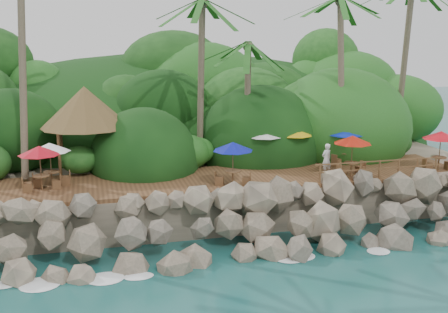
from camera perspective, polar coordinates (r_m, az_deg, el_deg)
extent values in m
plane|color=#19514F|center=(23.44, 3.68, -11.29)|extent=(140.00, 140.00, 0.00)
cube|color=gray|center=(37.92, -3.72, -0.27)|extent=(32.00, 25.20, 2.10)
ellipsoid|color=#143811|center=(45.37, -5.45, 0.49)|extent=(44.80, 28.00, 15.40)
cube|color=brown|center=(28.16, 0.00, -2.38)|extent=(26.00, 5.00, 0.20)
ellipsoid|color=white|center=(22.84, -19.17, -12.59)|extent=(1.20, 0.80, 0.06)
ellipsoid|color=white|center=(22.73, -11.46, -12.24)|extent=(1.20, 0.80, 0.06)
ellipsoid|color=white|center=(23.02, -3.83, -11.67)|extent=(1.20, 0.80, 0.06)
ellipsoid|color=white|center=(23.69, 3.46, -10.94)|extent=(1.20, 0.80, 0.06)
ellipsoid|color=white|center=(24.70, 10.21, -10.11)|extent=(1.20, 0.80, 0.06)
ellipsoid|color=white|center=(26.03, 16.32, -9.23)|extent=(1.20, 0.80, 0.06)
ellipsoid|color=white|center=(27.61, 21.75, -8.35)|extent=(1.20, 0.80, 0.06)
cylinder|color=brown|center=(29.41, -20.59, 10.80)|extent=(0.90, 2.77, 13.17)
cylinder|color=brown|center=(30.63, -2.46, 7.68)|extent=(0.66, 0.81, 9.13)
ellipsoid|color=#23601E|center=(30.58, -2.54, 16.22)|extent=(6.00, 6.00, 2.40)
cylinder|color=brown|center=(31.26, 2.50, 5.66)|extent=(0.41, 0.51, 6.82)
ellipsoid|color=#23601E|center=(31.03, 2.57, 11.91)|extent=(6.00, 6.00, 2.40)
cylinder|color=brown|center=(32.09, 12.30, 7.91)|extent=(0.67, 2.12, 9.33)
cylinder|color=brown|center=(35.10, 18.47, 8.65)|extent=(0.41, 0.95, 10.30)
cylinder|color=brown|center=(28.86, -17.03, 0.08)|extent=(0.16, 0.16, 2.40)
cylinder|color=brown|center=(28.84, -11.47, 0.38)|extent=(0.16, 0.16, 2.40)
cylinder|color=brown|center=(31.60, -16.82, 1.15)|extent=(0.16, 0.16, 2.40)
cylinder|color=brown|center=(31.59, -11.74, 1.42)|extent=(0.16, 0.16, 2.40)
cone|color=brown|center=(29.82, -14.51, 5.11)|extent=(4.76, 4.76, 2.20)
cylinder|color=brown|center=(28.87, -9.35, -1.25)|extent=(0.08, 0.08, 0.70)
cylinder|color=brown|center=(28.79, -9.38, -0.55)|extent=(0.80, 0.80, 0.05)
cylinder|color=brown|center=(28.72, -9.40, 0.09)|extent=(0.05, 0.05, 2.09)
cone|color=red|center=(28.54, -9.47, 1.87)|extent=(2.00, 2.00, 0.43)
cube|color=brown|center=(29.01, -10.64, -1.50)|extent=(0.48, 0.48, 0.44)
cube|color=brown|center=(28.81, -8.03, -1.51)|extent=(0.48, 0.48, 0.44)
cylinder|color=brown|center=(31.50, 12.59, -0.23)|extent=(0.08, 0.08, 0.70)
cylinder|color=brown|center=(31.42, 12.62, 0.42)|extent=(0.80, 0.80, 0.05)
cylinder|color=brown|center=(31.35, 12.65, 1.01)|extent=(0.05, 0.05, 2.09)
cone|color=#0C22A6|center=(31.19, 12.73, 2.64)|extent=(2.00, 2.00, 0.43)
cube|color=brown|center=(31.02, 11.81, -0.64)|extent=(0.53, 0.53, 0.44)
cube|color=brown|center=(32.04, 13.32, -0.29)|extent=(0.53, 0.53, 0.44)
cylinder|color=brown|center=(27.69, -17.77, -2.29)|extent=(0.08, 0.08, 0.70)
cylinder|color=brown|center=(27.60, -17.82, -1.57)|extent=(0.80, 0.80, 0.05)
cylinder|color=brown|center=(27.52, -17.87, -0.90)|extent=(0.05, 0.05, 2.09)
cone|color=white|center=(27.34, -17.99, 0.94)|extent=(2.00, 2.00, 0.43)
cube|color=brown|center=(27.74, -19.13, -2.65)|extent=(0.42, 0.42, 0.44)
cube|color=brown|center=(27.72, -16.38, -2.47)|extent=(0.42, 0.42, 0.44)
cylinder|color=brown|center=(30.89, 7.43, -0.27)|extent=(0.08, 0.08, 0.70)
cylinder|color=brown|center=(30.82, 7.45, 0.38)|extent=(0.80, 0.80, 0.05)
cylinder|color=brown|center=(30.75, 7.47, 0.99)|extent=(0.05, 0.05, 2.09)
cone|color=gold|center=(30.58, 7.52, 2.64)|extent=(2.00, 2.00, 0.43)
cube|color=brown|center=(30.51, 6.48, -0.67)|extent=(0.51, 0.51, 0.44)
cube|color=brown|center=(31.35, 8.35, -0.36)|extent=(0.51, 0.51, 0.44)
cylinder|color=brown|center=(26.56, 0.94, -2.30)|extent=(0.08, 0.08, 0.70)
cylinder|color=brown|center=(26.47, 0.94, -1.55)|extent=(0.80, 0.80, 0.05)
cylinder|color=brown|center=(26.39, 0.95, -0.85)|extent=(0.05, 0.05, 2.09)
cone|color=#0B1395|center=(26.19, 0.95, 1.08)|extent=(2.00, 2.00, 0.43)
cube|color=brown|center=(26.64, -0.49, -2.55)|extent=(0.51, 0.51, 0.44)
cube|color=brown|center=(26.55, 2.37, -2.61)|extent=(0.51, 0.51, 0.44)
cylinder|color=brown|center=(29.04, 13.30, -1.34)|extent=(0.08, 0.08, 0.70)
cylinder|color=brown|center=(28.96, 13.34, -0.65)|extent=(0.80, 0.80, 0.05)
cylinder|color=brown|center=(28.89, 13.37, -0.01)|extent=(0.05, 0.05, 2.09)
cone|color=#B71A0B|center=(28.71, 13.46, 1.75)|extent=(2.00, 2.00, 0.43)
cube|color=brown|center=(28.62, 12.34, -1.78)|extent=(0.50, 0.50, 0.44)
cube|color=brown|center=(29.53, 14.21, -1.43)|extent=(0.50, 0.50, 0.44)
cylinder|color=brown|center=(30.29, 4.26, -0.46)|extent=(0.08, 0.08, 0.70)
cylinder|color=brown|center=(30.21, 4.27, 0.20)|extent=(0.80, 0.80, 0.05)
cylinder|color=brown|center=(30.14, 4.28, 0.82)|extent=(0.05, 0.05, 2.09)
cone|color=white|center=(29.97, 4.31, 2.51)|extent=(2.00, 2.00, 0.43)
cube|color=brown|center=(30.00, 3.15, -0.83)|extent=(0.47, 0.47, 0.44)
cube|color=brown|center=(30.64, 5.34, -0.59)|extent=(0.47, 0.47, 0.44)
cylinder|color=brown|center=(27.09, -18.73, -2.68)|extent=(0.08, 0.08, 0.70)
cylinder|color=brown|center=(27.00, -18.79, -1.95)|extent=(0.80, 0.80, 0.05)
cylinder|color=brown|center=(26.92, -18.84, -1.26)|extent=(0.05, 0.05, 2.09)
cone|color=red|center=(26.73, -18.97, 0.62)|extent=(2.00, 2.00, 0.43)
cube|color=brown|center=(27.09, -20.11, -3.08)|extent=(0.46, 0.46, 0.44)
cube|color=brown|center=(27.17, -17.32, -2.83)|extent=(0.46, 0.46, 0.44)
cylinder|color=brown|center=(31.79, 21.76, -0.71)|extent=(0.08, 0.08, 0.70)
cylinder|color=brown|center=(31.72, 21.81, -0.08)|extent=(0.80, 0.80, 0.05)
cylinder|color=brown|center=(31.65, 21.86, 0.51)|extent=(0.05, 0.05, 2.09)
cone|color=red|center=(31.49, 22.00, 2.12)|extent=(2.00, 2.00, 0.43)
cube|color=brown|center=(31.47, 20.72, -1.01)|extent=(0.42, 0.42, 0.44)
cylinder|color=brown|center=(27.26, 10.13, -1.79)|extent=(0.10, 0.10, 1.00)
cylinder|color=brown|center=(27.73, 12.21, -1.63)|extent=(0.10, 0.10, 1.00)
cylinder|color=brown|center=(28.22, 14.21, -1.48)|extent=(0.10, 0.10, 1.00)
cylinder|color=brown|center=(28.76, 16.14, -1.34)|extent=(0.10, 0.10, 1.00)
cylinder|color=brown|center=(29.32, 18.00, -1.20)|extent=(0.10, 0.10, 1.00)
cylinder|color=brown|center=(29.91, 19.79, -1.06)|extent=(0.10, 0.10, 1.00)
cylinder|color=brown|center=(30.54, 21.50, -0.93)|extent=(0.10, 0.10, 1.00)
cube|color=brown|center=(28.66, 16.20, -0.47)|extent=(7.20, 0.06, 0.06)
cube|color=brown|center=(28.75, 16.15, -1.24)|extent=(7.20, 0.06, 0.06)
imported|color=silver|center=(28.97, 10.79, -0.27)|extent=(0.70, 0.57, 1.67)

